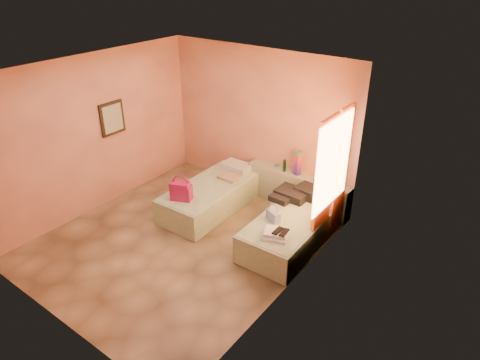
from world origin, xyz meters
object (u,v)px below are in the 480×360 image
(bed_right, at_px, (292,229))
(water_bottle, at_px, (284,166))
(bed_left, at_px, (211,197))
(green_book, at_px, (318,182))
(headboard_ledge, at_px, (297,190))
(flower_vase, at_px, (332,179))
(magenta_handbag, at_px, (181,191))
(blue_handbag, at_px, (273,216))
(towel_stack, at_px, (276,235))

(bed_right, relative_size, water_bottle, 8.68)
(bed_left, relative_size, green_book, 12.64)
(headboard_ledge, height_order, water_bottle, water_bottle)
(flower_vase, height_order, magenta_handbag, flower_vase)
(magenta_handbag, bearing_deg, bed_left, 61.55)
(headboard_ledge, bearing_deg, water_bottle, -172.59)
(bed_right, height_order, flower_vase, flower_vase)
(bed_left, height_order, blue_handbag, blue_handbag)
(water_bottle, height_order, flower_vase, flower_vase)
(bed_left, distance_m, towel_stack, 1.98)
(bed_right, relative_size, flower_vase, 7.46)
(water_bottle, relative_size, flower_vase, 0.86)
(blue_handbag, bearing_deg, water_bottle, 139.31)
(bed_right, height_order, green_book, green_book)
(headboard_ledge, height_order, flower_vase, flower_vase)
(bed_left, height_order, bed_right, same)
(bed_right, relative_size, blue_handbag, 7.67)
(blue_handbag, bearing_deg, bed_left, -166.39)
(bed_left, distance_m, flower_vase, 2.22)
(bed_right, relative_size, magenta_handbag, 5.67)
(bed_right, xyz_separation_m, blue_handbag, (-0.20, -0.29, 0.33))
(towel_stack, bearing_deg, flower_vase, 87.98)
(bed_left, height_order, flower_vase, flower_vase)
(flower_vase, bearing_deg, bed_right, -98.10)
(green_book, relative_size, magenta_handbag, 0.45)
(bed_right, bearing_deg, headboard_ledge, 114.90)
(green_book, distance_m, flower_vase, 0.28)
(bed_right, bearing_deg, blue_handbag, -126.26)
(green_book, height_order, flower_vase, flower_vase)
(headboard_ledge, distance_m, blue_handbag, 1.42)
(headboard_ledge, distance_m, green_book, 0.55)
(bed_left, xyz_separation_m, blue_handbag, (1.55, -0.30, 0.33))
(green_book, xyz_separation_m, towel_stack, (0.19, -1.67, -0.11))
(water_bottle, bearing_deg, bed_right, -52.08)
(green_book, relative_size, towel_stack, 0.45)
(headboard_ledge, relative_size, towel_stack, 5.86)
(flower_vase, relative_size, magenta_handbag, 0.76)
(headboard_ledge, height_order, blue_handbag, blue_handbag)
(flower_vase, xyz_separation_m, towel_stack, (-0.06, -1.70, -0.23))
(water_bottle, bearing_deg, headboard_ledge, 7.41)
(water_bottle, bearing_deg, green_book, -1.45)
(bed_right, height_order, blue_handbag, blue_handbag)
(green_book, bearing_deg, towel_stack, -108.08)
(flower_vase, height_order, blue_handbag, flower_vase)
(flower_vase, bearing_deg, magenta_handbag, -139.03)
(bed_left, distance_m, magenta_handbag, 0.80)
(bed_left, height_order, water_bottle, water_bottle)
(water_bottle, bearing_deg, magenta_handbag, -120.77)
(bed_right, bearing_deg, magenta_handbag, -161.12)
(flower_vase, bearing_deg, water_bottle, -179.63)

